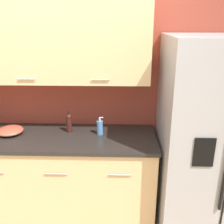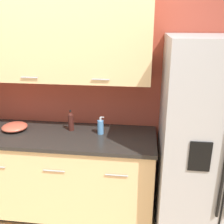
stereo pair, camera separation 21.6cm
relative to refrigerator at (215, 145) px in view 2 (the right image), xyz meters
name	(u,v)px [view 2 (the right image)]	position (x,y,z in m)	size (l,w,h in m)	color
wall_back	(56,74)	(-1.54, 0.37, 0.53)	(10.00, 0.39, 2.60)	#993D2D
counter_unit	(40,172)	(-1.70, 0.09, -0.46)	(2.37, 0.64, 0.93)	black
refrigerator	(215,145)	(0.00, 0.00, 0.00)	(0.96, 0.82, 1.87)	#9E9EA0
soap_dispenser	(100,127)	(-1.05, 0.14, 0.07)	(0.07, 0.06, 0.18)	#4C7FB2
oil_bottle	(71,121)	(-1.36, 0.19, 0.09)	(0.06, 0.06, 0.21)	#3D1914
mixing_bowl	(15,127)	(-1.93, 0.12, 0.03)	(0.25, 0.25, 0.07)	#B24C38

